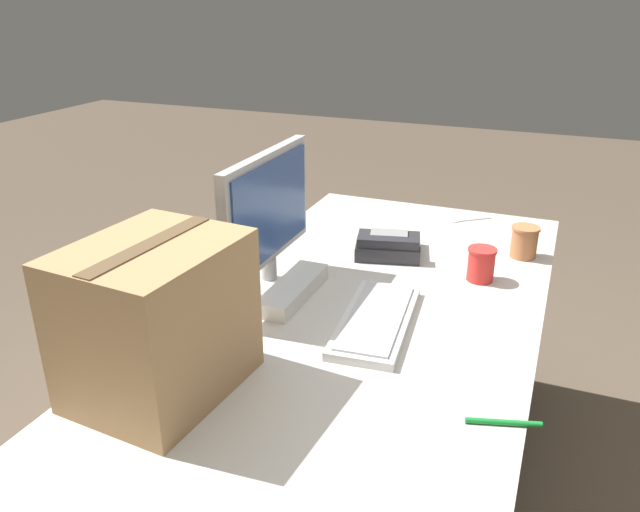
% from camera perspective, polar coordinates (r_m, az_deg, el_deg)
% --- Properties ---
extents(ground_plane, '(12.00, 12.00, 0.00)m').
position_cam_1_polar(ground_plane, '(2.10, 3.44, -22.15)').
color(ground_plane, brown).
extents(office_desk, '(1.80, 0.90, 0.72)m').
position_cam_1_polar(office_desk, '(1.87, 3.71, -14.41)').
color(office_desk, beige).
rests_on(office_desk, ground_plane).
extents(monitor, '(0.45, 0.23, 0.40)m').
position_cam_1_polar(monitor, '(1.68, -4.75, 1.35)').
color(monitor, white).
rests_on(monitor, office_desk).
extents(keyboard, '(0.41, 0.20, 0.03)m').
position_cam_1_polar(keyboard, '(1.58, 5.13, -5.86)').
color(keyboard, silver).
rests_on(keyboard, office_desk).
extents(desk_phone, '(0.23, 0.24, 0.08)m').
position_cam_1_polar(desk_phone, '(1.99, 6.25, 0.94)').
color(desk_phone, '#2D2D33').
rests_on(desk_phone, office_desk).
extents(paper_cup_left, '(0.08, 0.08, 0.10)m').
position_cam_1_polar(paper_cup_left, '(1.85, 14.51, -0.74)').
color(paper_cup_left, red).
rests_on(paper_cup_left, office_desk).
extents(paper_cup_right, '(0.09, 0.09, 0.10)m').
position_cam_1_polar(paper_cup_right, '(2.05, 18.17, 1.25)').
color(paper_cup_right, '#BC7547').
rests_on(paper_cup_right, office_desk).
extents(spoon, '(0.11, 0.14, 0.00)m').
position_cam_1_polar(spoon, '(2.34, 13.21, 3.19)').
color(spoon, silver).
rests_on(spoon, office_desk).
extents(cardboard_box, '(0.37, 0.31, 0.33)m').
position_cam_1_polar(cardboard_box, '(1.31, -14.67, -5.62)').
color(cardboard_box, tan).
rests_on(cardboard_box, office_desk).
extents(pen_marker, '(0.05, 0.14, 0.01)m').
position_cam_1_polar(pen_marker, '(1.30, 16.42, -14.38)').
color(pen_marker, '#198C33').
rests_on(pen_marker, office_desk).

